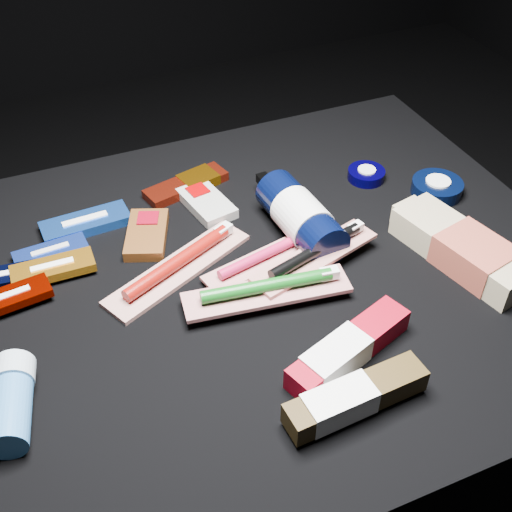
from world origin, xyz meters
name	(u,v)px	position (x,y,z in m)	size (l,w,h in m)	color
ground	(251,430)	(0.00, 0.00, 0.00)	(3.00, 3.00, 0.00)	black
cloth_table	(250,361)	(0.00, 0.00, 0.20)	(0.98, 0.78, 0.40)	black
luna_bar_0	(86,223)	(-0.20, 0.20, 0.41)	(0.14, 0.06, 0.02)	blue
luna_bar_1	(51,253)	(-0.26, 0.15, 0.41)	(0.11, 0.05, 0.01)	blue
luna_bar_2	(18,274)	(-0.31, 0.11, 0.41)	(0.11, 0.05, 0.01)	black
luna_bar_3	(53,268)	(-0.26, 0.10, 0.41)	(0.12, 0.05, 0.02)	#C77D18
luna_bar_4	(10,298)	(-0.33, 0.06, 0.42)	(0.11, 0.05, 0.01)	#720A00
clif_bar_0	(147,232)	(-0.11, 0.14, 0.41)	(0.09, 0.12, 0.02)	#532D10
clif_bar_1	(205,202)	(0.00, 0.18, 0.41)	(0.08, 0.12, 0.02)	#A6A7A0
power_bar	(190,183)	(-0.01, 0.24, 0.41)	(0.15, 0.08, 0.02)	maroon
lotion_bottle	(301,217)	(0.11, 0.05, 0.43)	(0.08, 0.22, 0.07)	black
cream_tin_upper	(366,174)	(0.28, 0.14, 0.41)	(0.06, 0.06, 0.02)	black
cream_tin_lower	(437,187)	(0.37, 0.06, 0.41)	(0.08, 0.08, 0.03)	black
bodywash_bottle	(464,250)	(0.30, -0.10, 0.42)	(0.12, 0.24, 0.05)	tan
deodorant_stick	(12,401)	(-0.34, -0.12, 0.42)	(0.07, 0.13, 0.05)	teal
toothbrush_pack_0	(180,264)	(-0.09, 0.05, 0.41)	(0.25, 0.16, 0.03)	silver
toothbrush_pack_1	(264,257)	(0.03, 0.01, 0.41)	(0.19, 0.08, 0.02)	beige
toothbrush_pack_2	(269,289)	(0.00, -0.06, 0.42)	(0.24, 0.09, 0.03)	beige
toothbrush_pack_3	(317,253)	(0.09, -0.03, 0.43)	(0.21, 0.11, 0.02)	beige
toothpaste_carton_red	(344,352)	(0.05, -0.20, 0.42)	(0.19, 0.10, 0.04)	maroon
toothpaste_carton_green	(350,399)	(0.02, -0.27, 0.42)	(0.18, 0.05, 0.03)	#32240C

